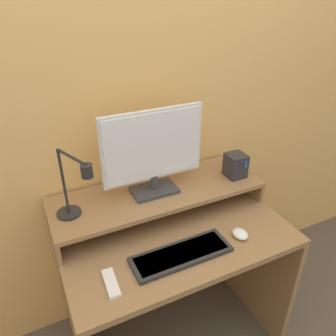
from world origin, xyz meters
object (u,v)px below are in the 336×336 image
object	(u,v)px
mouse	(240,234)
remote_control	(111,283)
desk_lamp	(74,191)
keyboard	(181,254)
router_dock	(235,165)
monitor	(153,151)

from	to	relation	value
mouse	remote_control	size ratio (longest dim) A/B	0.57
desk_lamp	keyboard	world-z (taller)	desk_lamp
desk_lamp	router_dock	distance (m)	0.82
monitor	router_dock	world-z (taller)	monitor
desk_lamp	mouse	size ratio (longest dim) A/B	3.89
remote_control	monitor	bearing A→B (deg)	46.51
desk_lamp	keyboard	size ratio (longest dim) A/B	0.74
remote_control	router_dock	bearing A→B (deg)	21.60
router_dock	desk_lamp	bearing A→B (deg)	-178.52
keyboard	monitor	bearing A→B (deg)	85.59
router_dock	mouse	distance (m)	0.38
keyboard	mouse	size ratio (longest dim) A/B	5.24
monitor	remote_control	size ratio (longest dim) A/B	3.38
router_dock	mouse	world-z (taller)	router_dock
router_dock	remote_control	distance (m)	0.85
desk_lamp	remote_control	distance (m)	0.39
desk_lamp	keyboard	distance (m)	0.51
mouse	monitor	bearing A→B (deg)	128.07
keyboard	mouse	bearing A→B (deg)	-1.49
keyboard	router_dock	bearing A→B (deg)	31.83
desk_lamp	remote_control	size ratio (longest dim) A/B	2.22
desk_lamp	remote_control	world-z (taller)	desk_lamp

